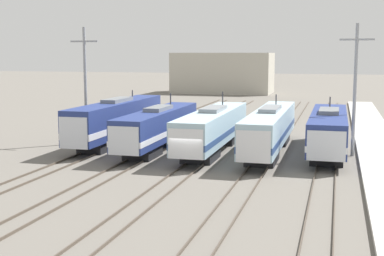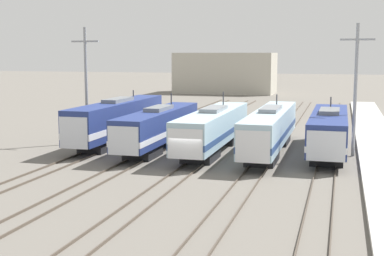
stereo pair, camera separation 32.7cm
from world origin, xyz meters
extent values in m
plane|color=#666059|center=(0.00, 0.00, 0.00)|extent=(400.00, 400.00, 0.00)
cube|color=#4C4238|center=(-10.75, 0.00, 0.07)|extent=(0.07, 120.00, 0.15)
cube|color=#4C4238|center=(-9.32, 0.00, 0.07)|extent=(0.07, 120.00, 0.15)
cube|color=#4C4238|center=(-5.74, 0.00, 0.07)|extent=(0.07, 120.00, 0.15)
cube|color=#4C4238|center=(-4.30, 0.00, 0.07)|extent=(0.07, 120.00, 0.15)
cube|color=#4C4238|center=(-0.72, 0.00, 0.07)|extent=(0.07, 120.00, 0.15)
cube|color=#4C4238|center=(0.72, 0.00, 0.07)|extent=(0.07, 120.00, 0.15)
cube|color=#4C4238|center=(4.30, 0.00, 0.07)|extent=(0.07, 120.00, 0.15)
cube|color=#4C4238|center=(5.74, 0.00, 0.07)|extent=(0.07, 120.00, 0.15)
cube|color=#4C4238|center=(9.32, 0.00, 0.07)|extent=(0.07, 120.00, 0.15)
cube|color=#4C4238|center=(10.75, 0.00, 0.07)|extent=(0.07, 120.00, 0.15)
cube|color=black|center=(-10.04, 5.54, 0.47)|extent=(2.33, 4.00, 0.95)
cube|color=black|center=(-10.04, 14.64, 0.47)|extent=(2.33, 4.00, 0.95)
cube|color=navy|center=(-10.04, 10.09, 2.50)|extent=(2.74, 18.18, 3.10)
cube|color=silver|center=(-10.04, 10.09, 1.88)|extent=(2.78, 18.22, 0.56)
cube|color=silver|center=(-10.04, 1.75, 2.27)|extent=(2.52, 1.71, 2.63)
cube|color=black|center=(-10.04, 0.98, 2.84)|extent=(2.15, 0.08, 0.74)
cube|color=slate|center=(-10.04, 10.09, 4.22)|extent=(1.51, 4.55, 0.35)
cylinder|color=#38383D|center=(-10.04, 14.09, 4.49)|extent=(0.12, 0.12, 0.88)
cube|color=black|center=(-5.02, 3.64, 0.47)|extent=(2.34, 3.67, 0.95)
cube|color=black|center=(-5.02, 11.97, 0.47)|extent=(2.34, 3.67, 0.95)
cube|color=navy|center=(-5.02, 7.81, 2.27)|extent=(2.75, 16.67, 2.64)
cube|color=silver|center=(-5.02, 7.81, 1.74)|extent=(2.79, 16.71, 0.47)
cube|color=silver|center=(-5.02, 0.32, 2.07)|extent=(2.53, 1.90, 2.24)
cube|color=black|center=(-5.02, -0.55, 2.56)|extent=(2.15, 0.08, 0.63)
cube|color=slate|center=(-5.02, 7.81, 3.76)|extent=(1.51, 4.17, 0.35)
cylinder|color=#38383D|center=(-5.02, 11.47, 4.24)|extent=(0.12, 0.12, 1.30)
cube|color=#232326|center=(0.00, 3.80, 0.47)|extent=(2.50, 3.97, 0.95)
cube|color=#232326|center=(0.00, 12.82, 0.47)|extent=(2.50, 3.97, 0.95)
cube|color=#9EBCCC|center=(0.00, 8.31, 2.28)|extent=(2.94, 18.05, 2.67)
cube|color=navy|center=(0.00, 8.31, 1.75)|extent=(2.98, 18.09, 0.48)
cube|color=silver|center=(0.00, 0.12, 2.08)|extent=(2.70, 1.87, 2.27)
cube|color=black|center=(0.00, -0.73, 2.58)|extent=(2.30, 0.08, 0.63)
cube|color=gray|center=(0.00, 8.31, 3.79)|extent=(1.61, 4.51, 0.35)
cylinder|color=#38383D|center=(0.00, 12.28, 4.35)|extent=(0.12, 0.12, 1.46)
cube|color=#232326|center=(5.02, 4.13, 0.47)|extent=(2.31, 4.28, 0.95)
cube|color=#232326|center=(5.02, 13.86, 0.47)|extent=(2.31, 4.28, 0.95)
cube|color=#9EBCCC|center=(5.02, 9.00, 2.32)|extent=(2.71, 19.46, 2.75)
cube|color=navy|center=(5.02, 9.00, 1.77)|extent=(2.75, 19.50, 0.49)
cube|color=silver|center=(5.02, 0.16, 2.12)|extent=(2.50, 2.00, 2.33)
cube|color=black|center=(5.02, -0.75, 2.63)|extent=(2.12, 0.08, 0.65)
cube|color=gray|center=(5.02, 9.00, 3.87)|extent=(1.49, 4.86, 0.35)
cylinder|color=#38383D|center=(5.02, 13.28, 4.27)|extent=(0.12, 0.12, 1.14)
cube|color=black|center=(10.04, 5.47, 0.47)|extent=(2.56, 3.72, 0.95)
cube|color=black|center=(10.04, 13.93, 0.47)|extent=(2.56, 3.72, 0.95)
cube|color=navy|center=(10.04, 9.70, 2.26)|extent=(3.01, 16.92, 2.62)
cube|color=silver|center=(10.04, 9.70, 1.74)|extent=(3.05, 16.96, 0.47)
cube|color=silver|center=(10.04, 2.12, 2.06)|extent=(2.77, 1.95, 2.23)
cube|color=black|center=(10.04, 1.23, 2.56)|extent=(2.35, 0.08, 0.62)
cube|color=slate|center=(10.04, 9.70, 3.75)|extent=(1.65, 4.23, 0.35)
cylinder|color=#38383D|center=(10.04, 13.43, 4.14)|extent=(0.12, 0.12, 1.13)
cylinder|color=gray|center=(-12.87, 9.02, 5.61)|extent=(0.29, 0.29, 11.22)
cube|color=gray|center=(-12.87, 9.02, 9.87)|extent=(2.82, 0.16, 0.16)
cylinder|color=gray|center=(12.09, 9.02, 5.61)|extent=(0.29, 0.29, 11.22)
cube|color=gray|center=(12.09, 9.02, 9.87)|extent=(2.82, 0.16, 0.16)
cube|color=#B2AD9E|center=(-14.15, 79.00, 4.46)|extent=(21.64, 11.07, 8.91)
camera|label=1|loc=(10.69, -38.10, 8.69)|focal=50.00mm
camera|label=2|loc=(11.01, -38.02, 8.69)|focal=50.00mm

